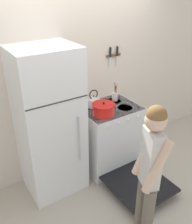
{
  "coord_description": "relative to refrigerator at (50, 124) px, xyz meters",
  "views": [
    {
      "loc": [
        -1.5,
        -2.76,
        2.45
      ],
      "look_at": [
        -0.01,
        -0.47,
        1.02
      ],
      "focal_mm": 40.0,
      "sensor_mm": 36.0,
      "label": 1
    }
  ],
  "objects": [
    {
      "name": "tea_kettle",
      "position": [
        0.69,
        0.11,
        0.08
      ],
      "size": [
        0.21,
        0.17,
        0.25
      ],
      "color": "silver",
      "rests_on": "stove_range"
    },
    {
      "name": "person",
      "position": [
        0.42,
        -1.26,
        -0.03
      ],
      "size": [
        0.33,
        0.38,
        1.59
      ],
      "rotation": [
        0.0,
        0.0,
        1.23
      ],
      "color": "#6B6051",
      "rests_on": "ground_plane"
    },
    {
      "name": "refrigerator",
      "position": [
        0.0,
        0.0,
        0.0
      ],
      "size": [
        0.72,
        0.63,
        1.87
      ],
      "color": "white",
      "rests_on": "ground_plane"
    },
    {
      "name": "wall_knife_strip",
      "position": [
        1.14,
        0.28,
        0.62
      ],
      "size": [
        0.24,
        0.03,
        0.28
      ],
      "color": "brown"
    },
    {
      "name": "wall_back",
      "position": [
        0.56,
        0.33,
        0.34
      ],
      "size": [
        10.0,
        0.06,
        2.55
      ],
      "color": "beige",
      "rests_on": "ground_plane"
    },
    {
      "name": "stove_range",
      "position": [
        0.86,
        -0.06,
        -0.47
      ],
      "size": [
        0.79,
        1.4,
        0.94
      ],
      "color": "white",
      "rests_on": "ground_plane"
    },
    {
      "name": "dutch_oven_pot",
      "position": [
        0.68,
        -0.15,
        0.08
      ],
      "size": [
        0.33,
        0.29,
        0.17
      ],
      "color": "red",
      "rests_on": "stove_range"
    },
    {
      "name": "utensil_jar",
      "position": [
        1.06,
        0.11,
        0.08
      ],
      "size": [
        0.08,
        0.08,
        0.27
      ],
      "color": "silver",
      "rests_on": "stove_range"
    },
    {
      "name": "ground_plane",
      "position": [
        0.56,
        0.3,
        -0.93
      ],
      "size": [
        14.0,
        14.0,
        0.0
      ],
      "primitive_type": "plane",
      "color": "#B2A893"
    }
  ]
}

